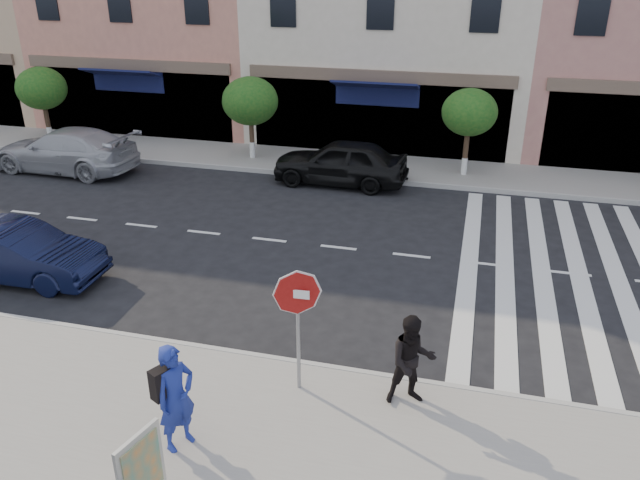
{
  "coord_description": "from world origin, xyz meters",
  "views": [
    {
      "loc": [
        3.41,
        -11.04,
        7.34
      ],
      "look_at": [
        0.15,
        1.41,
        1.4
      ],
      "focal_mm": 35.0,
      "sensor_mm": 36.0,
      "label": 1
    }
  ],
  "objects": [
    {
      "name": "street_tree_wb",
      "position": [
        -5.0,
        10.8,
        2.31
      ],
      "size": [
        2.1,
        2.1,
        3.06
      ],
      "color": "#473323",
      "rests_on": "sidewalk_far"
    },
    {
      "name": "sidewalk_near",
      "position": [
        0.0,
        -3.75,
        0.07
      ],
      "size": [
        60.0,
        4.5,
        0.15
      ],
      "primitive_type": "cube",
      "color": "gray",
      "rests_on": "ground"
    },
    {
      "name": "photographer",
      "position": [
        -0.71,
        -4.11,
        1.07
      ],
      "size": [
        0.7,
        0.8,
        1.85
      ],
      "primitive_type": "imported",
      "rotation": [
        0.0,
        0.0,
        1.1
      ],
      "color": "navy",
      "rests_on": "sidewalk_near"
    },
    {
      "name": "car_far_left",
      "position": [
        -11.18,
        7.93,
        0.79
      ],
      "size": [
        5.53,
        2.47,
        1.58
      ],
      "primitive_type": "imported",
      "rotation": [
        0.0,
        0.0,
        -1.62
      ],
      "color": "#A4A5AA",
      "rests_on": "ground"
    },
    {
      "name": "street_tree_wa",
      "position": [
        -14.0,
        10.8,
        2.33
      ],
      "size": [
        2.0,
        2.0,
        3.05
      ],
      "color": "#473323",
      "rests_on": "sidewalk_far"
    },
    {
      "name": "car_far_mid",
      "position": [
        -1.13,
        9.1,
        0.79
      ],
      "size": [
        4.66,
        1.97,
        1.57
      ],
      "primitive_type": "imported",
      "rotation": [
        0.0,
        0.0,
        -1.6
      ],
      "color": "black",
      "rests_on": "ground"
    },
    {
      "name": "sidewalk_far",
      "position": [
        0.0,
        11.0,
        0.07
      ],
      "size": [
        60.0,
        3.0,
        0.15
      ],
      "primitive_type": "cube",
      "color": "gray",
      "rests_on": "ground"
    },
    {
      "name": "street_tree_c",
      "position": [
        3.0,
        10.8,
        2.36
      ],
      "size": [
        1.9,
        1.9,
        3.04
      ],
      "color": "#473323",
      "rests_on": "sidewalk_far"
    },
    {
      "name": "ground",
      "position": [
        0.0,
        0.0,
        0.0
      ],
      "size": [
        120.0,
        120.0,
        0.0
      ],
      "primitive_type": "plane",
      "color": "black",
      "rests_on": "ground"
    },
    {
      "name": "building_centre",
      "position": [
        -0.5,
        17.0,
        5.5
      ],
      "size": [
        11.0,
        9.0,
        11.0
      ],
      "primitive_type": "cube",
      "color": "beige",
      "rests_on": "ground"
    },
    {
      "name": "car_near_mid",
      "position": [
        -7.19,
        0.3,
        0.7
      ],
      "size": [
        4.26,
        1.57,
        1.39
      ],
      "primitive_type": "imported",
      "rotation": [
        0.0,
        0.0,
        1.59
      ],
      "color": "black",
      "rests_on": "ground"
    },
    {
      "name": "stop_sign",
      "position": [
        0.72,
        -2.26,
        1.9
      ],
      "size": [
        0.85,
        0.12,
        2.4
      ],
      "rotation": [
        0.0,
        0.0,
        0.06
      ],
      "color": "gray",
      "rests_on": "sidewalk_near"
    },
    {
      "name": "poster_board",
      "position": [
        -0.65,
        -5.35,
        0.76
      ],
      "size": [
        0.35,
        0.81,
        1.26
      ],
      "rotation": [
        0.0,
        0.0,
        -0.26
      ],
      "color": "beige",
      "rests_on": "sidewalk_near"
    },
    {
      "name": "walker",
      "position": [
        2.7,
        -2.12,
        1.0
      ],
      "size": [
        1.0,
        0.89,
        1.7
      ],
      "primitive_type": "imported",
      "rotation": [
        0.0,
        0.0,
        0.35
      ],
      "color": "black",
      "rests_on": "sidewalk_near"
    }
  ]
}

